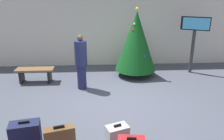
% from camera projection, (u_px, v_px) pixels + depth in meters
% --- Properties ---
extents(ground_plane, '(16.00, 16.00, 0.00)m').
position_uv_depth(ground_plane, '(113.00, 104.00, 6.04)').
color(ground_plane, '#424754').
extents(back_wall, '(16.00, 0.20, 2.95)m').
position_uv_depth(back_wall, '(107.00, 29.00, 8.98)').
color(back_wall, beige).
rests_on(back_wall, ground_plane).
extents(holiday_tree, '(1.45, 1.45, 2.42)m').
position_uv_depth(holiday_tree, '(136.00, 41.00, 7.75)').
color(holiday_tree, '#4C3319').
rests_on(holiday_tree, ground_plane).
extents(flight_info_kiosk, '(0.93, 0.54, 2.07)m').
position_uv_depth(flight_info_kiosk, '(194.00, 34.00, 8.00)').
color(flight_info_kiosk, '#333338').
rests_on(flight_info_kiosk, ground_plane).
extents(waiting_bench, '(1.24, 0.44, 0.48)m').
position_uv_depth(waiting_bench, '(35.00, 72.00, 7.43)').
color(waiting_bench, brown).
rests_on(waiting_bench, ground_plane).
extents(traveller_0, '(0.52, 0.52, 1.70)m').
position_uv_depth(traveller_0, '(81.00, 61.00, 6.75)').
color(traveller_0, '#1E234C').
rests_on(traveller_0, ground_plane).
extents(suitcase_0, '(0.47, 0.38, 0.58)m').
position_uv_depth(suitcase_0, '(117.00, 139.00, 4.16)').
color(suitcase_0, '#9EA0A5').
rests_on(suitcase_0, ground_plane).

